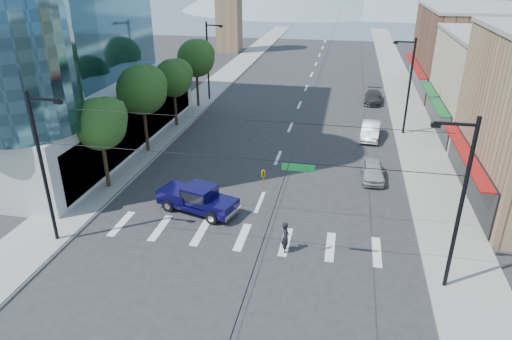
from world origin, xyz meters
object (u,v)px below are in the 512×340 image
Objects in this scene: pedestrian at (286,237)px; parked_car_far at (373,97)px; parked_car_near at (373,170)px; pickup_truck at (197,198)px; parked_car_mid at (371,130)px.

pedestrian is 32.65m from parked_car_far.
pickup_truck is at bearing -149.49° from parked_car_near.
parked_car_mid is 12.35m from parked_car_far.
pedestrian reaches higher than pickup_truck.
pedestrian is at bearing -96.27° from parked_car_far.
pedestrian is at bearing -99.15° from parked_car_mid.
parked_car_mid is at bearing 71.54° from pickup_truck.
parked_car_mid reaches higher than parked_car_far.
pedestrian is at bearing -117.62° from parked_car_near.
parked_car_near reaches higher than parked_car_far.
parked_car_near is (11.39, 7.34, -0.26)m from pickup_truck.
pedestrian is 11.92m from parked_car_near.
parked_car_near is at bearing -40.68° from pedestrian.
parked_car_mid is at bearing 87.11° from parked_car_near.
parked_car_far is (12.11, 28.70, -0.28)m from pickup_truck.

